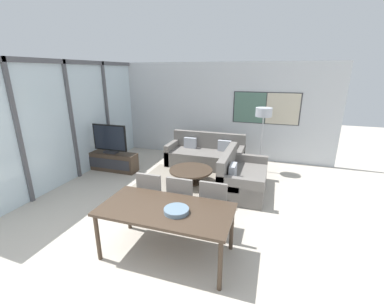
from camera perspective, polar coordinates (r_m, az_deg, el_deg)
ground_plane at (r=3.73m, az=-17.14°, el=-26.30°), size 24.00×24.00×0.00m
wall_back at (r=7.84m, az=5.83°, el=9.40°), size 6.81×0.09×2.80m
window_wall_left at (r=6.77m, az=-25.46°, el=7.50°), size 0.07×5.48×2.80m
area_rug at (r=6.17m, az=-0.24°, el=-6.51°), size 2.50×1.89×0.01m
tv_console at (r=7.19m, az=-17.35°, el=-1.69°), size 1.40×0.40×0.48m
television at (r=7.02m, az=-17.81°, el=3.04°), size 0.97×0.20×0.76m
sofa_main at (r=7.26m, az=3.09°, el=-0.36°), size 2.10×0.92×0.88m
sofa_side at (r=5.82m, az=10.62°, el=-5.40°), size 0.92×1.64×0.88m
coffee_table at (r=6.07m, az=-0.24°, el=-4.29°), size 1.01×1.01×0.35m
dining_table at (r=3.66m, az=-5.83°, el=-12.93°), size 1.85×0.92×0.75m
dining_chair_left at (r=4.45m, az=-8.73°, el=-9.21°), size 0.46×0.46×0.97m
dining_chair_centre at (r=4.26m, az=-2.19°, el=-10.37°), size 0.46×0.46×0.97m
dining_chair_right at (r=4.13m, az=5.00°, el=-11.34°), size 0.46×0.46×0.97m
fruit_bowl at (r=3.50m, az=-3.49°, el=-12.48°), size 0.34×0.34×0.06m
floor_lamp at (r=6.73m, az=15.60°, el=7.99°), size 0.41×0.41×1.68m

